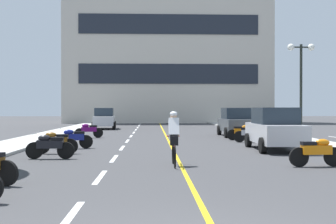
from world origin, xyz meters
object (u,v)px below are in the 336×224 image
object	(u,v)px
parked_car_mid	(236,122)
parked_car_far	(104,118)
motorcycle_7	(242,132)
cyclist_rider	(174,137)
motorcycle_2	(317,151)
motorcycle_4	(56,142)
motorcycle_5	(73,138)
motorcycle_8	(89,130)
motorcycle_6	(250,133)
parked_car_near	(275,129)
motorcycle_3	(50,146)
street_lamp_mid	(301,69)

from	to	relation	value
parked_car_mid	parked_car_far	size ratio (longest dim) A/B	0.98
motorcycle_7	cyclist_rider	xyz separation A→B (m)	(-4.38, -10.26, 0.41)
motorcycle_7	cyclist_rider	world-z (taller)	cyclist_rider
motorcycle_2	motorcycle_4	xyz separation A→B (m)	(-8.80, 3.94, 0.00)
motorcycle_4	motorcycle_5	world-z (taller)	same
motorcycle_2	motorcycle_8	distance (m)	15.56
motorcycle_4	motorcycle_8	xyz separation A→B (m)	(-0.05, 8.85, 0.00)
motorcycle_6	cyclist_rider	distance (m)	9.75
parked_car_near	parked_car_far	size ratio (longest dim) A/B	0.99
parked_car_far	motorcycle_2	bearing A→B (deg)	-68.99
parked_car_near	motorcycle_5	bearing A→B (deg)	174.33
motorcycle_2	motorcycle_8	xyz separation A→B (m)	(-8.85, 12.80, 0.00)
motorcycle_4	cyclist_rider	world-z (taller)	cyclist_rider
motorcycle_3	motorcycle_7	bearing A→B (deg)	44.19
motorcycle_6	cyclist_rider	bearing A→B (deg)	-117.24
motorcycle_7	street_lamp_mid	bearing A→B (deg)	-24.23
parked_car_near	motorcycle_5	size ratio (longest dim) A/B	2.55
motorcycle_5	motorcycle_4	bearing A→B (deg)	-97.85
parked_car_far	cyclist_rider	distance (m)	23.95
motorcycle_8	street_lamp_mid	bearing A→B (deg)	-16.08
parked_car_far	motorcycle_8	world-z (taller)	parked_car_far
motorcycle_3	motorcycle_7	xyz separation A→B (m)	(8.66, 8.42, 0.00)
motorcycle_4	motorcycle_8	bearing A→B (deg)	90.35
motorcycle_3	motorcycle_8	size ratio (longest dim) A/B	1.01
motorcycle_4	motorcycle_7	xyz separation A→B (m)	(8.83, 6.75, 0.00)
parked_car_mid	motorcycle_7	xyz separation A→B (m)	(-0.29, -3.24, -0.44)
motorcycle_5	motorcycle_7	xyz separation A→B (m)	(8.55, 4.68, 0.00)
motorcycle_3	motorcycle_5	world-z (taller)	same
street_lamp_mid	motorcycle_7	bearing A→B (deg)	155.77
motorcycle_6	motorcycle_7	world-z (taller)	same
motorcycle_5	cyclist_rider	bearing A→B (deg)	-53.23
street_lamp_mid	parked_car_far	world-z (taller)	street_lamp_mid
street_lamp_mid	motorcycle_8	world-z (taller)	street_lamp_mid
motorcycle_3	motorcycle_8	world-z (taller)	same
motorcycle_4	motorcycle_5	xyz separation A→B (m)	(0.28, 2.07, 0.00)
street_lamp_mid	motorcycle_2	size ratio (longest dim) A/B	3.00
parked_car_far	motorcycle_3	xyz separation A→B (m)	(0.55, -21.62, -0.44)
cyclist_rider	motorcycle_7	bearing A→B (deg)	66.86
street_lamp_mid	motorcycle_8	size ratio (longest dim) A/B	3.03
motorcycle_2	cyclist_rider	distance (m)	4.39
parked_car_far	motorcycle_5	world-z (taller)	parked_car_far
cyclist_rider	parked_car_mid	bearing A→B (deg)	70.90
street_lamp_mid	parked_car_near	xyz separation A→B (m)	(-2.68, -4.26, -2.94)
street_lamp_mid	motorcycle_7	xyz separation A→B (m)	(-2.86, 1.29, -3.38)
motorcycle_3	parked_car_mid	bearing A→B (deg)	52.50
motorcycle_4	motorcycle_7	distance (m)	11.12
motorcycle_6	motorcycle_8	size ratio (longest dim) A/B	1.00
parked_car_near	motorcycle_4	size ratio (longest dim) A/B	2.49
street_lamp_mid	parked_car_near	world-z (taller)	street_lamp_mid
street_lamp_mid	cyclist_rider	distance (m)	11.91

